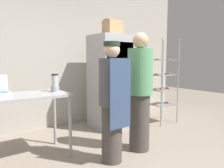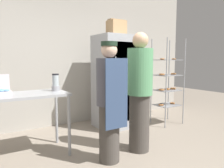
{
  "view_description": "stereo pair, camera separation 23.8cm",
  "coord_description": "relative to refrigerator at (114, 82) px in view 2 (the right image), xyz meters",
  "views": [
    {
      "loc": [
        -1.89,
        -1.93,
        1.36
      ],
      "look_at": [
        0.06,
        0.73,
        1.0
      ],
      "focal_mm": 35.0,
      "sensor_mm": 36.0,
      "label": 1
    },
    {
      "loc": [
        -1.69,
        -2.07,
        1.36
      ],
      "look_at": [
        0.06,
        0.73,
        1.0
      ],
      "focal_mm": 35.0,
      "sensor_mm": 36.0,
      "label": 2
    }
  ],
  "objects": [
    {
      "name": "refrigerator",
      "position": [
        0.0,
        0.0,
        0.0
      ],
      "size": [
        0.69,
        0.71,
        1.85
      ],
      "color": "#9EA0A5",
      "rests_on": "ground_plane"
    },
    {
      "name": "person_customer",
      "position": [
        -0.31,
        -1.2,
        -0.03
      ],
      "size": [
        0.37,
        0.37,
        1.76
      ],
      "color": "#47423D",
      "rests_on": "ground_plane"
    },
    {
      "name": "ground_plane",
      "position": [
        -0.66,
        -1.61,
        -0.92
      ],
      "size": [
        14.0,
        14.0,
        0.0
      ],
      "primitive_type": "plane",
      "color": "gray"
    },
    {
      "name": "prep_counter",
      "position": [
        -1.84,
        -0.52,
        -0.13
      ],
      "size": [
        1.23,
        0.65,
        0.9
      ],
      "color": "#9EA0A5",
      "rests_on": "ground_plane"
    },
    {
      "name": "person_baker",
      "position": [
        -0.88,
        -1.27,
        -0.09
      ],
      "size": [
        0.34,
        0.36,
        1.6
      ],
      "color": "#47423D",
      "rests_on": "ground_plane"
    },
    {
      "name": "cardboard_storage_box",
      "position": [
        0.03,
        -0.03,
        1.07
      ],
      "size": [
        0.33,
        0.27,
        0.3
      ],
      "color": "tan",
      "rests_on": "refrigerator"
    },
    {
      "name": "blender_pitcher",
      "position": [
        -1.34,
        -0.48,
        0.09
      ],
      "size": [
        0.12,
        0.12,
        0.26
      ],
      "color": "#99999E",
      "rests_on": "prep_counter"
    },
    {
      "name": "back_wall",
      "position": [
        -0.66,
        0.77,
        0.61
      ],
      "size": [
        6.4,
        0.12,
        3.07
      ],
      "primitive_type": "cube",
      "color": "#ADA89E",
      "rests_on": "ground_plane"
    },
    {
      "name": "donut_box",
      "position": [
        -2.09,
        -0.47,
        0.02
      ],
      "size": [
        0.26,
        0.23,
        0.27
      ],
      "color": "silver",
      "rests_on": "prep_counter"
    },
    {
      "name": "baking_rack",
      "position": [
        1.1,
        -0.4,
        -0.04
      ],
      "size": [
        0.55,
        0.45,
        1.8
      ],
      "color": "#93969B",
      "rests_on": "ground_plane"
    }
  ]
}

